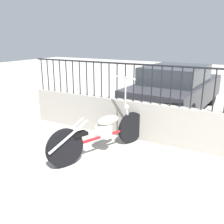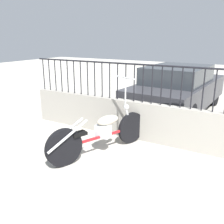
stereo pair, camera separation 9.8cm
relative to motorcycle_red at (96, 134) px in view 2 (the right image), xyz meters
The scene contains 2 objects.
motorcycle_red is the anchor object (origin of this frame).
car_dark_grey 3.70m from the motorcycle_red, 82.30° to the left, with size 1.98×4.38×1.37m.
Camera 2 is at (-0.39, -2.24, 2.16)m, focal length 40.00 mm.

